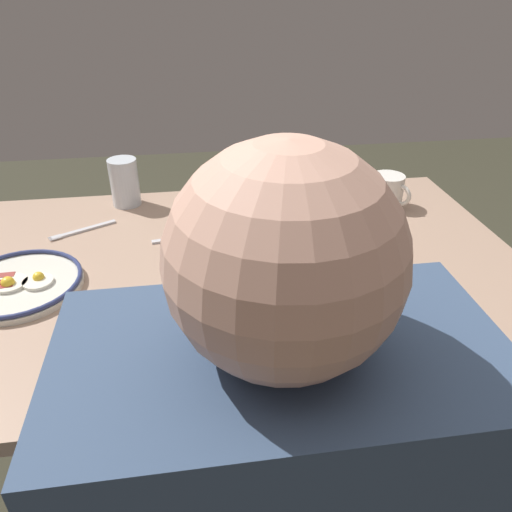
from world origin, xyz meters
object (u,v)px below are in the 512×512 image
object	(u,v)px
fork_near	(83,230)
drinking_glass	(125,185)
fork_far	(186,237)
paper_napkin	(287,199)
plate_far_side	(178,332)
coffee_mug	(388,190)
plate_near_main	(237,255)
plate_center_pancakes	(389,326)
plate_far_companion	(18,284)

from	to	relation	value
fork_near	drinking_glass	bearing A→B (deg)	-123.35
fork_far	paper_napkin	bearing A→B (deg)	-147.00
plate_far_side	coffee_mug	world-z (taller)	coffee_mug
plate_near_main	plate_center_pancakes	xyz separation A→B (m)	(-0.27, 0.30, -0.01)
plate_near_main	plate_far_companion	xyz separation A→B (m)	(0.49, 0.04, -0.01)
paper_napkin	coffee_mug	bearing A→B (deg)	164.57
plate_near_main	plate_far_side	size ratio (longest dim) A/B	0.91
drinking_glass	plate_near_main	bearing A→B (deg)	126.85
drinking_glass	paper_napkin	bearing A→B (deg)	175.00
plate_center_pancakes	plate_far_side	world-z (taller)	plate_far_side
plate_near_main	drinking_glass	xyz separation A→B (m)	(0.29, -0.38, 0.04)
plate_near_main	plate_center_pancakes	bearing A→B (deg)	131.43
plate_far_companion	fork_near	bearing A→B (deg)	-110.47
paper_napkin	plate_far_side	bearing A→B (deg)	61.10
plate_far_side	plate_far_companion	bearing A→B (deg)	-33.04
plate_center_pancakes	drinking_glass	size ratio (longest dim) A/B	1.99
plate_center_pancakes	coffee_mug	size ratio (longest dim) A/B	2.39
drinking_glass	fork_near	world-z (taller)	drinking_glass
plate_far_companion	drinking_glass	size ratio (longest dim) A/B	1.98
paper_napkin	fork_near	xyz separation A→B (m)	(0.59, 0.12, 0.00)
plate_near_main	plate_far_side	bearing A→B (deg)	61.75
plate_center_pancakes	paper_napkin	bearing A→B (deg)	-83.58
coffee_mug	fork_near	distance (m)	0.88
plate_center_pancakes	plate_far_companion	bearing A→B (deg)	-19.04
plate_far_companion	paper_napkin	distance (m)	0.78
paper_napkin	fork_near	bearing A→B (deg)	11.50
plate_center_pancakes	paper_napkin	distance (m)	0.65
plate_near_main	coffee_mug	size ratio (longest dim) A/B	1.90
plate_far_side	fork_near	world-z (taller)	plate_far_side
plate_center_pancakes	paper_napkin	size ratio (longest dim) A/B	1.85
plate_far_side	paper_napkin	xyz separation A→B (m)	(-0.34, -0.61, -0.02)
plate_far_side	drinking_glass	distance (m)	0.67
paper_napkin	plate_center_pancakes	bearing A→B (deg)	96.42
coffee_mug	fork_near	bearing A→B (deg)	2.67
plate_near_main	fork_near	size ratio (longest dim) A/B	1.30
plate_center_pancakes	fork_near	distance (m)	0.84
plate_center_pancakes	fork_near	world-z (taller)	plate_center_pancakes
drinking_glass	fork_far	bearing A→B (deg)	124.91
plate_far_companion	plate_far_side	size ratio (longest dim) A/B	1.15
plate_near_main	plate_center_pancakes	distance (m)	0.40
plate_far_side	coffee_mug	xyz separation A→B (m)	(-0.62, -0.53, 0.03)
drinking_glass	fork_far	distance (m)	0.30
plate_far_companion	plate_far_side	world-z (taller)	plate_far_side
plate_near_main	coffee_mug	distance (m)	0.55
plate_center_pancakes	fork_far	xyz separation A→B (m)	(0.38, -0.44, -0.01)
plate_center_pancakes	fork_near	bearing A→B (deg)	-38.42
plate_far_companion	fork_near	distance (m)	0.28
plate_far_side	coffee_mug	bearing A→B (deg)	-139.57
plate_far_side	fork_far	size ratio (longest dim) A/B	1.33
fork_far	coffee_mug	bearing A→B (deg)	-168.35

